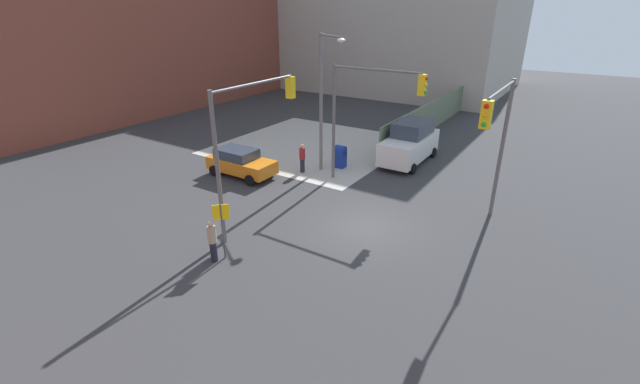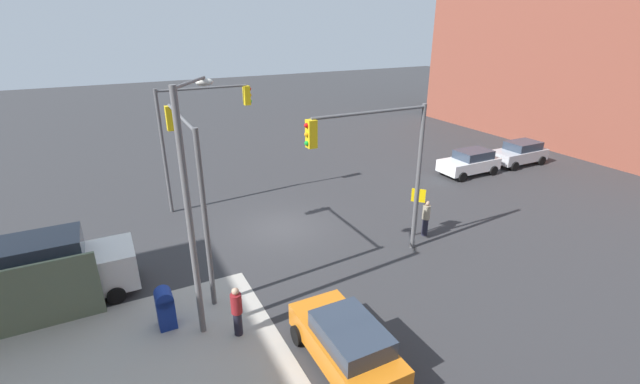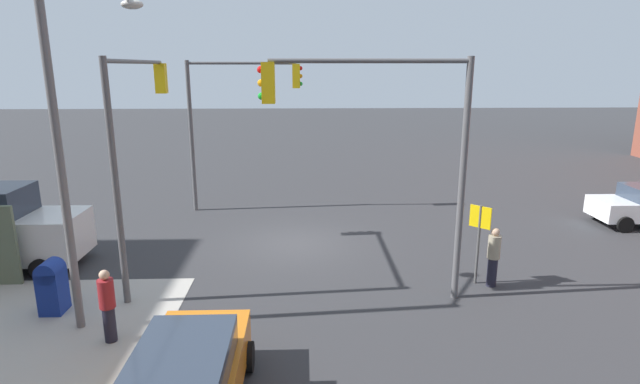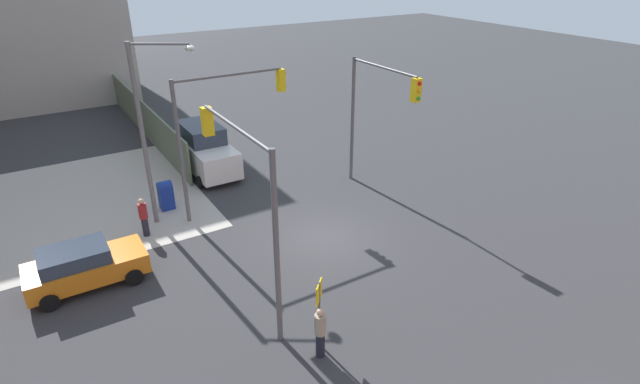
% 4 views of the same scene
% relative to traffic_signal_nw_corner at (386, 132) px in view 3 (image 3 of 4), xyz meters
% --- Properties ---
extents(ground_plane, '(120.00, 120.00, 0.00)m').
position_rel_traffic_signal_nw_corner_xyz_m(ground_plane, '(2.45, -4.50, -4.62)').
color(ground_plane, '#333335').
extents(traffic_signal_nw_corner, '(5.38, 0.36, 6.50)m').
position_rel_traffic_signal_nw_corner_xyz_m(traffic_signal_nw_corner, '(0.00, 0.00, 0.00)').
color(traffic_signal_nw_corner, '#59595B').
rests_on(traffic_signal_nw_corner, ground).
extents(traffic_signal_se_corner, '(4.92, 0.36, 6.50)m').
position_rel_traffic_signal_nw_corner_xyz_m(traffic_signal_se_corner, '(5.10, -9.00, -0.03)').
color(traffic_signal_se_corner, '#59595B').
rests_on(traffic_signal_se_corner, ground).
extents(traffic_signal_ne_corner, '(0.36, 5.30, 6.50)m').
position_rel_traffic_signal_nw_corner_xyz_m(traffic_signal_ne_corner, '(6.95, -2.01, -0.00)').
color(traffic_signal_ne_corner, '#59595B').
rests_on(traffic_signal_ne_corner, ground).
extents(street_lamp_corner, '(1.66, 2.31, 8.00)m').
position_rel_traffic_signal_nw_corner_xyz_m(street_lamp_corner, '(7.45, 0.99, 0.08)').
color(street_lamp_corner, slate).
rests_on(street_lamp_corner, ground).
extents(warning_sign_two_way, '(0.48, 0.48, 2.40)m').
position_rel_traffic_signal_nw_corner_xyz_m(warning_sign_two_way, '(-2.95, -0.90, -2.99)').
color(warning_sign_two_way, '#4C4C4C').
rests_on(warning_sign_two_way, ground).
extents(mailbox_blue, '(0.56, 0.64, 1.43)m').
position_rel_traffic_signal_nw_corner_xyz_m(mailbox_blue, '(8.65, 0.50, -3.86)').
color(mailbox_blue, navy).
rests_on(mailbox_blue, ground).
extents(coupe_orange, '(2.02, 4.15, 1.62)m').
position_rel_traffic_signal_nw_corner_xyz_m(coupe_orange, '(4.22, 4.77, -3.78)').
color(coupe_orange, orange).
rests_on(coupe_orange, ground).
extents(pedestrian_crossing, '(0.36, 0.36, 1.79)m').
position_rel_traffic_signal_nw_corner_xyz_m(pedestrian_crossing, '(6.65, 2.00, -3.69)').
color(pedestrian_crossing, maroon).
rests_on(pedestrian_crossing, ground).
extents(pedestrian_waiting, '(0.36, 0.36, 1.78)m').
position_rel_traffic_signal_nw_corner_xyz_m(pedestrian_waiting, '(-3.35, -0.70, -3.69)').
color(pedestrian_waiting, '#9E937A').
rests_on(pedestrian_waiting, ground).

